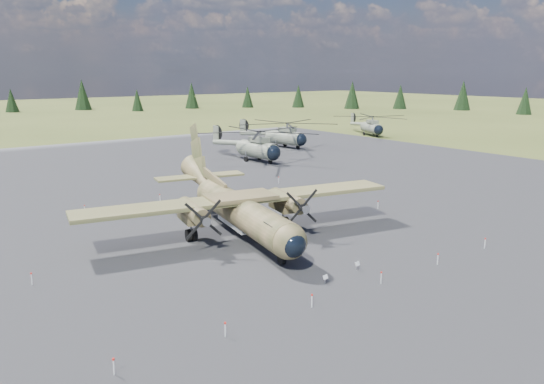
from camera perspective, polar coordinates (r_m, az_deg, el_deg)
ground at (r=44.53m, az=-3.20°, el=-5.03°), size 500.00×500.00×0.00m
apron at (r=52.83m, az=-9.20°, el=-2.30°), size 120.00×120.00×0.04m
transport_plane at (r=45.42m, az=-3.85°, el=-1.28°), size 27.31×24.54×9.01m
helicopter_near at (r=81.65m, az=-1.61°, el=5.65°), size 20.21×23.02×4.82m
helicopter_mid at (r=96.90m, az=1.41°, el=6.72°), size 21.75×23.12×4.65m
helicopter_far at (r=117.08m, az=10.66°, el=7.44°), size 21.58×21.58×4.27m
info_placard_left at (r=35.40m, az=5.75°, el=-9.19°), size 0.42×0.22×0.63m
info_placard_right at (r=37.98m, az=9.16°, el=-7.71°), size 0.43×0.23×0.64m
barrier_fence at (r=44.07m, az=-3.65°, el=-4.54°), size 33.12×29.62×0.85m
treeline at (r=38.94m, az=-3.26°, el=-0.22°), size 326.45×334.72×10.96m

